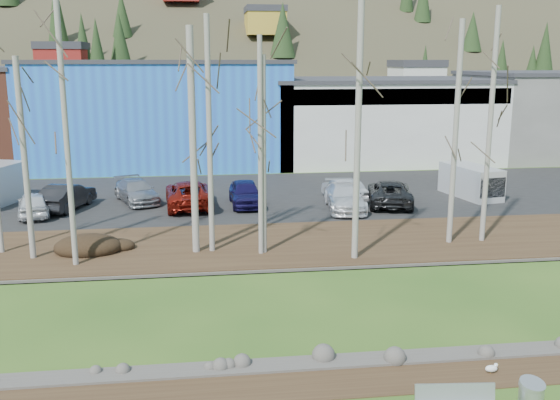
{
  "coord_description": "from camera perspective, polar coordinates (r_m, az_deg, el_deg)",
  "views": [
    {
      "loc": [
        -2.89,
        -12.59,
        8.32
      ],
      "look_at": [
        0.39,
        12.97,
        2.5
      ],
      "focal_mm": 40.0,
      "sensor_mm": 36.0,
      "label": 1
    }
  ],
  "objects": [
    {
      "name": "birch_9",
      "position": [
        29.42,
        18.64,
        6.3
      ],
      "size": [
        0.23,
        0.23,
        10.44
      ],
      "color": "#AFA79F",
      "rests_on": "far_bank"
    },
    {
      "name": "river",
      "position": [
        21.66,
        0.92,
        -9.86
      ],
      "size": [
        80.0,
        8.0,
        0.9
      ],
      "primitive_type": null,
      "color": "#131C32",
      "rests_on": "ground"
    },
    {
      "name": "car_5",
      "position": [
        36.87,
        5.86,
        0.9
      ],
      "size": [
        2.05,
        4.2,
        1.33
      ],
      "primitive_type": "imported",
      "rotation": [
        0.0,
        0.0,
        3.31
      ],
      "color": "#BDBDBF",
      "rests_on": "parking_lot"
    },
    {
      "name": "car_7",
      "position": [
        34.83,
        5.95,
        0.26
      ],
      "size": [
        2.37,
        4.98,
        1.4
      ],
      "primitive_type": "imported",
      "rotation": [
        0.0,
        0.0,
        -0.09
      ],
      "color": "silver",
      "rests_on": "parking_lot"
    },
    {
      "name": "near_bank_rocks",
      "position": [
        17.99,
        2.86,
        -14.83
      ],
      "size": [
        80.0,
        0.8,
        0.5
      ],
      "primitive_type": null,
      "color": "#47423D",
      "rests_on": "ground"
    },
    {
      "name": "far_bank",
      "position": [
        28.47,
        -1.18,
        -4.11
      ],
      "size": [
        80.0,
        7.0,
        0.15
      ],
      "primitive_type": "cube",
      "color": "#382616",
      "rests_on": "ground"
    },
    {
      "name": "car_2",
      "position": [
        35.66,
        -8.35,
        0.56
      ],
      "size": [
        2.85,
        5.54,
        1.49
      ],
      "primitive_type": "imported",
      "rotation": [
        0.0,
        0.0,
        3.21
      ],
      "color": "maroon",
      "rests_on": "parking_lot"
    },
    {
      "name": "dirt_strip",
      "position": [
        17.12,
        3.47,
        -16.32
      ],
      "size": [
        80.0,
        1.8,
        0.03
      ],
      "primitive_type": "cube",
      "color": "#382616",
      "rests_on": "ground"
    },
    {
      "name": "seagull",
      "position": [
        18.38,
        18.79,
        -14.36
      ],
      "size": [
        0.41,
        0.19,
        0.29
      ],
      "rotation": [
        0.0,
        0.0,
        0.18
      ],
      "color": "gold",
      "rests_on": "ground"
    },
    {
      "name": "birch_4",
      "position": [
        26.25,
        -1.54,
        3.99
      ],
      "size": [
        0.25,
        0.25,
        8.37
      ],
      "color": "#AFA79F",
      "rests_on": "far_bank"
    },
    {
      "name": "parking_lot",
      "position": [
        38.59,
        -2.86,
        0.37
      ],
      "size": [
        80.0,
        14.0,
        0.14
      ],
      "primitive_type": "cube",
      "color": "black",
      "rests_on": "ground"
    },
    {
      "name": "building_grey",
      "position": [
        60.31,
        23.71,
        7.23
      ],
      "size": [
        14.28,
        12.24,
        7.3
      ],
      "color": "#65625D",
      "rests_on": "ground"
    },
    {
      "name": "far_bank_rocks",
      "position": [
        25.46,
        -0.4,
        -6.35
      ],
      "size": [
        80.0,
        0.8,
        0.46
      ],
      "primitive_type": null,
      "color": "#47423D",
      "rests_on": "ground"
    },
    {
      "name": "birch_6",
      "position": [
        26.02,
        -1.81,
        4.78
      ],
      "size": [
        0.21,
        0.21,
        9.15
      ],
      "color": "#AFA79F",
      "rests_on": "far_bank"
    },
    {
      "name": "dirt_mound",
      "position": [
        28.39,
        -17.16,
        -3.99
      ],
      "size": [
        2.9,
        2.04,
        0.57
      ],
      "primitive_type": "ellipsoid",
      "color": "black",
      "rests_on": "far_bank"
    },
    {
      "name": "birch_7",
      "position": [
        25.52,
        7.13,
        5.97
      ],
      "size": [
        0.26,
        0.26,
        10.42
      ],
      "color": "#AFA79F",
      "rests_on": "far_bank"
    },
    {
      "name": "van_white",
      "position": [
        39.56,
        17.18,
        1.61
      ],
      "size": [
        2.59,
        4.57,
        1.88
      ],
      "rotation": [
        0.0,
        0.0,
        0.19
      ],
      "color": "silver",
      "rests_on": "parking_lot"
    },
    {
      "name": "birch_0",
      "position": [
        27.5,
        -22.31,
        3.38
      ],
      "size": [
        0.24,
        0.24,
        8.32
      ],
      "color": "#AFA79F",
      "rests_on": "far_bank"
    },
    {
      "name": "birch_2",
      "position": [
        26.49,
        -7.97,
        5.22
      ],
      "size": [
        0.3,
        0.3,
        9.53
      ],
      "color": "#AFA79F",
      "rests_on": "far_bank"
    },
    {
      "name": "building_white",
      "position": [
        53.9,
        8.82,
        7.35
      ],
      "size": [
        18.36,
        12.24,
        6.8
      ],
      "color": "beige",
      "rests_on": "ground"
    },
    {
      "name": "car_4",
      "position": [
        35.67,
        -3.18,
        0.64
      ],
      "size": [
        1.84,
        4.3,
        1.45
      ],
      "primitive_type": "imported",
      "rotation": [
        0.0,
        0.0,
        0.03
      ],
      "color": "#191349",
      "rests_on": "parking_lot"
    },
    {
      "name": "building_blue",
      "position": [
        51.85,
        -10.84,
        7.9
      ],
      "size": [
        20.4,
        12.24,
        8.3
      ],
      "color": "blue",
      "rests_on": "ground"
    },
    {
      "name": "birch_8",
      "position": [
        28.72,
        15.75,
        5.79
      ],
      "size": [
        0.24,
        0.24,
        9.87
      ],
      "color": "#AFA79F",
      "rests_on": "far_bank"
    },
    {
      "name": "birch_5",
      "position": [
        26.51,
        -6.47,
        5.77
      ],
      "size": [
        0.23,
        0.23,
        9.99
      ],
      "color": "#AFA79F",
      "rests_on": "far_bank"
    },
    {
      "name": "birch_3",
      "position": [
        25.81,
        -18.97,
        5.77
      ],
      "size": [
        0.22,
        0.22,
        10.7
      ],
      "color": "#AFA79F",
      "rests_on": "far_bank"
    },
    {
      "name": "car_1",
      "position": [
        36.67,
        -18.96,
        0.31
      ],
      "size": [
        2.73,
        4.7,
        1.46
      ],
      "primitive_type": "imported",
      "rotation": [
        0.0,
        0.0,
        2.86
      ],
      "color": "black",
      "rests_on": "parking_lot"
    },
    {
      "name": "car_0",
      "position": [
        35.73,
        -21.61,
        -0.33
      ],
      "size": [
        2.43,
        4.14,
        1.32
      ],
      "primitive_type": "imported",
      "rotation": [
        0.0,
        0.0,
        3.38
      ],
      "color": "white",
      "rests_on": "parking_lot"
    },
    {
      "name": "car_6",
      "position": [
        36.37,
        10.01,
        0.68
      ],
      "size": [
        3.48,
        5.52,
        1.42
      ],
      "primitive_type": "imported",
      "rotation": [
        0.0,
        0.0,
        2.91
      ],
      "color": "#242426",
      "rests_on": "parking_lot"
    },
    {
      "name": "car_3",
      "position": [
        37.45,
        -12.99,
        0.8
      ],
      "size": [
        3.31,
        4.83,
        1.3
      ],
      "primitive_type": "imported",
      "rotation": [
        0.0,
        0.0,
        0.37
      ],
      "color": "gray",
      "rests_on": "parking_lot"
    }
  ]
}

